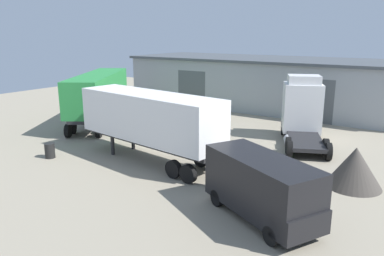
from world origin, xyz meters
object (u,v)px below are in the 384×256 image
object	(u,v)px
tractor_unit_white	(302,110)
delivery_van_black	(263,187)
container_trailer_green	(99,92)
gravel_pile	(355,167)
container_trailer_red	(150,118)
oil_drum	(50,151)

from	to	relation	value
tractor_unit_white	delivery_van_black	xyz separation A→B (m)	(2.51, -12.25, -0.71)
container_trailer_green	gravel_pile	size ratio (longest dim) A/B	3.97
container_trailer_red	oil_drum	distance (m)	6.42
container_trailer_red	container_trailer_green	bearing A→B (deg)	-20.02
gravel_pile	container_trailer_green	bearing A→B (deg)	173.14
container_trailer_green	delivery_van_black	distance (m)	19.59
oil_drum	gravel_pile	bearing A→B (deg)	19.14
container_trailer_green	oil_drum	distance (m)	9.27
delivery_van_black	gravel_pile	bearing A→B (deg)	94.89
tractor_unit_white	oil_drum	bearing A→B (deg)	113.57
container_trailer_green	oil_drum	bearing A→B (deg)	175.97
delivery_van_black	container_trailer_red	size ratio (longest dim) A/B	0.58
tractor_unit_white	oil_drum	size ratio (longest dim) A/B	7.84
container_trailer_green	tractor_unit_white	bearing A→B (deg)	-107.14
oil_drum	container_trailer_green	bearing A→B (deg)	118.71
delivery_van_black	container_trailer_red	world-z (taller)	container_trailer_red
oil_drum	tractor_unit_white	bearing A→B (deg)	47.92
delivery_van_black	container_trailer_red	distance (m)	8.84
container_trailer_red	oil_drum	size ratio (longest dim) A/B	10.95
delivery_van_black	oil_drum	size ratio (longest dim) A/B	6.30
gravel_pile	container_trailer_red	bearing A→B (deg)	-166.58
oil_drum	container_trailer_red	bearing A→B (deg)	29.33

